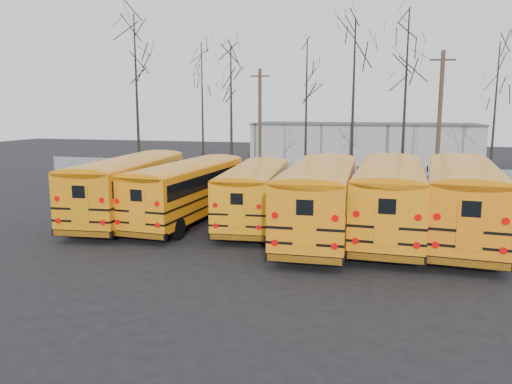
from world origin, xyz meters
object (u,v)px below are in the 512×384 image
(bus_e, at_px, (390,192))
(utility_pole_left, at_px, (260,122))
(bus_b, at_px, (189,186))
(bus_f, at_px, (462,194))
(bus_a, at_px, (131,182))
(utility_pole_right, at_px, (439,119))
(bus_c, at_px, (256,189))
(bus_d, at_px, (320,192))

(bus_e, relative_size, utility_pole_left, 1.37)
(bus_b, relative_size, bus_f, 0.90)
(bus_a, distance_m, bus_e, 12.80)
(bus_f, relative_size, utility_pole_left, 1.41)
(utility_pole_right, bearing_deg, bus_a, -147.39)
(bus_b, relative_size, utility_pole_right, 1.16)
(bus_c, height_order, utility_pole_left, utility_pole_left)
(bus_e, bearing_deg, bus_a, -179.52)
(bus_d, bearing_deg, utility_pole_left, 110.39)
(bus_d, relative_size, bus_e, 1.00)
(bus_a, height_order, utility_pole_left, utility_pole_left)
(bus_c, height_order, bus_f, bus_f)
(bus_b, relative_size, utility_pole_left, 1.26)
(bus_f, bearing_deg, bus_d, -165.69)
(bus_f, bearing_deg, bus_e, -172.99)
(bus_a, xyz_separation_m, bus_d, (9.84, -0.96, 0.06))
(bus_f, distance_m, utility_pole_right, 14.93)
(bus_c, distance_m, bus_f, 9.43)
(bus_d, distance_m, bus_e, 3.10)
(bus_c, xyz_separation_m, bus_f, (9.40, -0.68, 0.27))
(bus_e, xyz_separation_m, bus_f, (3.01, 0.15, 0.03))
(bus_b, height_order, utility_pole_right, utility_pole_right)
(bus_f, bearing_deg, bus_b, -176.40)
(bus_d, height_order, bus_f, bus_f)
(utility_pole_left, bearing_deg, bus_a, -107.42)
(bus_a, height_order, bus_e, bus_e)
(bus_d, bearing_deg, bus_c, 150.78)
(bus_e, xyz_separation_m, utility_pole_right, (3.13, 14.79, 2.94))
(bus_f, bearing_deg, utility_pole_left, 132.90)
(bus_f, bearing_deg, bus_a, -175.42)
(bus_c, relative_size, bus_d, 0.89)
(bus_f, height_order, utility_pole_left, utility_pole_left)
(bus_d, xyz_separation_m, bus_f, (5.97, 1.06, 0.04))
(bus_d, distance_m, utility_pole_left, 19.53)
(bus_b, relative_size, bus_d, 0.92)
(bus_d, height_order, bus_e, bus_e)
(bus_b, bearing_deg, bus_f, 2.39)
(bus_c, bearing_deg, bus_b, -176.71)
(bus_f, xyz_separation_m, utility_pole_left, (-13.45, 16.80, 2.50))
(bus_f, distance_m, utility_pole_left, 21.66)
(utility_pole_right, bearing_deg, bus_f, -100.65)
(bus_a, relative_size, bus_c, 1.10)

